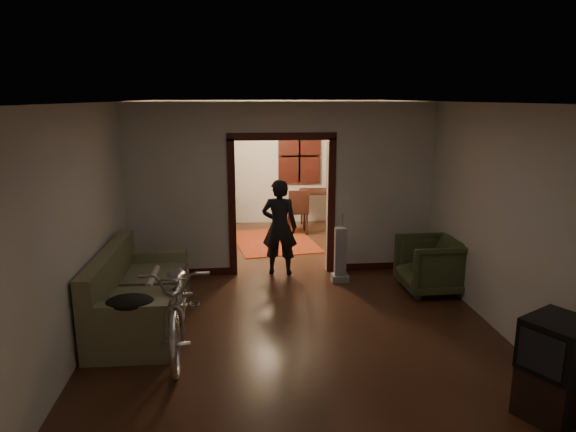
{
  "coord_description": "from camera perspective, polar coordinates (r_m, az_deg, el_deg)",
  "views": [
    {
      "loc": [
        -0.69,
        -7.43,
        2.87
      ],
      "look_at": [
        0.0,
        -0.3,
        1.2
      ],
      "focal_mm": 32.0,
      "sensor_mm": 36.0,
      "label": 1
    }
  ],
  "objects": [
    {
      "name": "floor",
      "position": [
        8.0,
        -0.21,
        -7.92
      ],
      "size": [
        5.0,
        8.5,
        0.01
      ],
      "primitive_type": "cube",
      "color": "black",
      "rests_on": "ground"
    },
    {
      "name": "ceiling",
      "position": [
        7.46,
        -0.23,
        12.58
      ],
      "size": [
        5.0,
        8.5,
        0.01
      ],
      "primitive_type": "cube",
      "color": "white",
      "rests_on": "floor"
    },
    {
      "name": "wall_back",
      "position": [
        11.79,
        -2.15,
        5.94
      ],
      "size": [
        5.0,
        0.02,
        2.8
      ],
      "primitive_type": "cube",
      "color": "beige",
      "rests_on": "floor"
    },
    {
      "name": "wall_left",
      "position": [
        7.79,
        -18.87,
        1.53
      ],
      "size": [
        0.02,
        8.5,
        2.8
      ],
      "primitive_type": "cube",
      "color": "beige",
      "rests_on": "floor"
    },
    {
      "name": "wall_right",
      "position": [
        8.22,
        17.42,
        2.21
      ],
      "size": [
        0.02,
        8.5,
        2.8
      ],
      "primitive_type": "cube",
      "color": "beige",
      "rests_on": "floor"
    },
    {
      "name": "partition_wall",
      "position": [
        8.34,
        -0.7,
        2.96
      ],
      "size": [
        5.0,
        0.14,
        2.8
      ],
      "primitive_type": "cube",
      "color": "beige",
      "rests_on": "floor"
    },
    {
      "name": "door_casing",
      "position": [
        8.4,
        -0.69,
        0.95
      ],
      "size": [
        1.74,
        0.2,
        2.32
      ],
      "primitive_type": "cube",
      "color": "black",
      "rests_on": "floor"
    },
    {
      "name": "far_window",
      "position": [
        11.8,
        1.27,
        6.68
      ],
      "size": [
        0.98,
        0.06,
        1.28
      ],
      "primitive_type": "cube",
      "color": "black",
      "rests_on": "wall_back"
    },
    {
      "name": "chandelier",
      "position": [
        9.97,
        -1.58,
        10.12
      ],
      "size": [
        0.24,
        0.24,
        0.24
      ],
      "primitive_type": "sphere",
      "color": "#FFE0A5",
      "rests_on": "ceiling"
    },
    {
      "name": "light_switch",
      "position": [
        8.45,
        6.46,
        1.98
      ],
      "size": [
        0.08,
        0.01,
        0.12
      ],
      "primitive_type": "cube",
      "color": "silver",
      "rests_on": "partition_wall"
    },
    {
      "name": "sofa",
      "position": [
        6.85,
        -15.99,
        -7.7
      ],
      "size": [
        1.0,
        2.16,
        0.99
      ],
      "primitive_type": "cube",
      "rotation": [
        0.0,
        0.0,
        -0.02
      ],
      "color": "#5A5C3D",
      "rests_on": "floor"
    },
    {
      "name": "rolled_paper",
      "position": [
        7.1,
        -14.79,
        -6.58
      ],
      "size": [
        0.09,
        0.73,
        0.09
      ],
      "primitive_type": "cylinder",
      "rotation": [
        1.57,
        0.0,
        0.0
      ],
      "color": "beige",
      "rests_on": "sofa"
    },
    {
      "name": "jacket",
      "position": [
        5.94,
        -17.17,
        -9.11
      ],
      "size": [
        0.52,
        0.39,
        0.15
      ],
      "primitive_type": "ellipsoid",
      "color": "black",
      "rests_on": "sofa"
    },
    {
      "name": "bicycle",
      "position": [
        6.17,
        -12.05,
        -9.26
      ],
      "size": [
        0.87,
        2.14,
        1.1
      ],
      "primitive_type": "imported",
      "rotation": [
        0.0,
        0.0,
        0.07
      ],
      "color": "silver",
      "rests_on": "floor"
    },
    {
      "name": "armchair",
      "position": [
        8.0,
        15.62,
        -5.27
      ],
      "size": [
        0.93,
        0.9,
        0.82
      ],
      "primitive_type": "imported",
      "rotation": [
        0.0,
        0.0,
        -1.55
      ],
      "color": "#3B4627",
      "rests_on": "floor"
    },
    {
      "name": "tv_stand",
      "position": [
        5.5,
        27.26,
        -17.01
      ],
      "size": [
        0.7,
        0.68,
        0.48
      ],
      "primitive_type": "cube",
      "rotation": [
        0.0,
        0.0,
        0.51
      ],
      "color": "black",
      "rests_on": "floor"
    },
    {
      "name": "crt_tv",
      "position": [
        5.29,
        27.81,
        -12.53
      ],
      "size": [
        0.72,
        0.7,
        0.48
      ],
      "primitive_type": "cube",
      "rotation": [
        0.0,
        0.0,
        0.51
      ],
      "color": "black",
      "rests_on": "tv_stand"
    },
    {
      "name": "vacuum",
      "position": [
        8.16,
        5.83,
        -4.28
      ],
      "size": [
        0.31,
        0.26,
        0.88
      ],
      "primitive_type": "cube",
      "rotation": [
        0.0,
        0.0,
        0.19
      ],
      "color": "gray",
      "rests_on": "floor"
    },
    {
      "name": "person",
      "position": [
        8.37,
        -0.96,
        -1.23
      ],
      "size": [
        0.65,
        0.49,
        1.59
      ],
      "primitive_type": "imported",
      "rotation": [
        0.0,
        0.0,
        2.93
      ],
      "color": "black",
      "rests_on": "floor"
    },
    {
      "name": "oriental_rug",
      "position": [
        10.43,
        -1.56,
        -2.83
      ],
      "size": [
        1.83,
        2.22,
        0.02
      ],
      "primitive_type": "cube",
      "rotation": [
        0.0,
        0.0,
        0.16
      ],
      "color": "maroon",
      "rests_on": "floor"
    },
    {
      "name": "locker",
      "position": [
        11.29,
        -8.25,
        2.43
      ],
      "size": [
        0.88,
        0.6,
        1.61
      ],
      "primitive_type": "cube",
      "rotation": [
        0.0,
        0.0,
        -0.2
      ],
      "color": "#21321E",
      "rests_on": "floor"
    },
    {
      "name": "globe",
      "position": [
        11.14,
        -8.44,
        8.18
      ],
      "size": [
        0.29,
        0.29,
        0.29
      ],
      "primitive_type": "sphere",
      "color": "#1E5972",
      "rests_on": "locker"
    },
    {
      "name": "desk",
      "position": [
        11.63,
        4.09,
        0.84
      ],
      "size": [
        1.23,
        0.92,
        0.81
      ],
      "primitive_type": "cube",
      "rotation": [
        0.0,
        0.0,
        0.31
      ],
      "color": "black",
      "rests_on": "floor"
    },
    {
      "name": "desk_chair",
      "position": [
        10.97,
        1.07,
        0.53
      ],
      "size": [
        0.43,
        0.43,
        0.96
      ],
      "primitive_type": "cube",
      "rotation": [
        0.0,
        0.0,
        -0.0
      ],
      "color": "black",
      "rests_on": "floor"
    }
  ]
}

